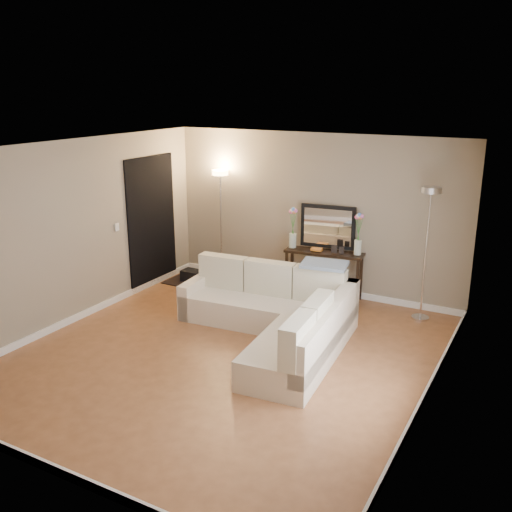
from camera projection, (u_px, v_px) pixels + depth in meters
The scene contains 23 objects.
floor at pixel (226, 354), 7.29m from camera, with size 5.00×5.50×0.01m, color #9C6038.
ceiling at pixel (223, 148), 6.55m from camera, with size 5.00×5.50×0.01m, color white.
wall_back at pixel (314, 214), 9.24m from camera, with size 5.00×0.02×2.60m, color gray.
wall_front at pixel (45, 343), 4.60m from camera, with size 5.00×0.02×2.60m, color gray.
wall_left at pixel (74, 232), 8.07m from camera, with size 0.02×5.50×2.60m, color gray.
wall_right at pixel (436, 291), 5.77m from camera, with size 0.02×5.50×2.60m, color gray.
baseboard_back at pixel (311, 287), 9.58m from camera, with size 5.00×0.03×0.10m, color white.
baseboard_front at pixel (62, 473), 4.98m from camera, with size 5.00×0.03×0.10m, color white.
baseboard_left at pixel (83, 315), 8.42m from camera, with size 0.03×5.50×0.10m, color white.
baseboard_right at pixel (423, 400), 6.14m from camera, with size 0.03×5.50×0.10m, color white.
doorway at pixel (152, 222), 9.54m from camera, with size 0.02×1.20×2.20m, color black.
switch_plate at pixel (117, 227), 8.80m from camera, with size 0.02×0.08×0.12m, color white.
sectional_sofa at pixel (279, 315), 7.69m from camera, with size 2.66×2.42×0.87m.
throw_blanket at pixel (324, 264), 7.87m from camera, with size 0.62×0.36×0.05m, color gray.
console_table at pixel (319, 271), 9.16m from camera, with size 1.28×0.47×0.77m.
leaning_mirror at pixel (328, 227), 9.07m from camera, with size 0.89×0.14×0.69m.
table_decor at pixel (323, 249), 8.99m from camera, with size 0.54×0.13×0.13m.
flower_vase_left at pixel (293, 231), 9.14m from camera, with size 0.15×0.13×0.66m.
flower_vase_right at pixel (358, 237), 8.76m from camera, with size 0.15×0.13×0.66m.
floor_lamp_lit at pixel (221, 203), 9.85m from camera, with size 0.28×0.28×1.92m.
floor_lamp_unlit at pixel (428, 227), 8.00m from camera, with size 0.28×0.28×1.96m.
charcoal_rug at pixel (206, 281), 9.98m from camera, with size 1.25×0.94×0.02m, color black.
black_bag at pixel (192, 276), 9.96m from camera, with size 0.35×0.25×0.23m, color black.
Camera 1 is at (3.51, -5.63, 3.29)m, focal length 40.00 mm.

